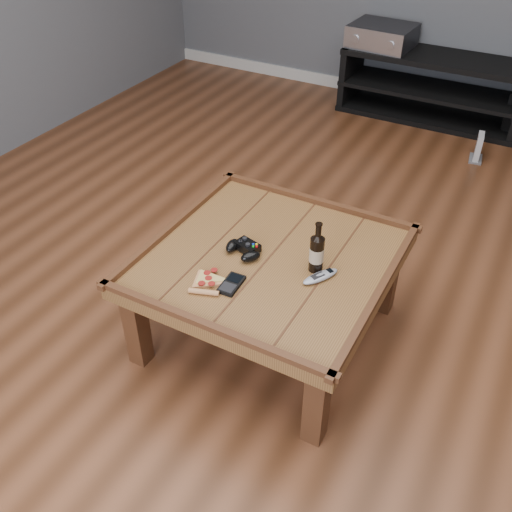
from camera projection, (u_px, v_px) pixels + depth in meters
The scene contains 11 objects.
ground at pixel (268, 332), 2.69m from camera, with size 6.00×6.00×0.00m, color #4B2815.
baseboard at pixel (435, 101), 4.74m from camera, with size 5.00×0.02×0.10m, color silver.
coffee_table at pixel (270, 268), 2.45m from camera, with size 1.03×1.03×0.48m.
media_console at pixel (432, 88), 4.45m from camera, with size 1.40×0.45×0.50m.
beer_bottle at pixel (317, 252), 2.29m from camera, with size 0.06×0.06×0.23m.
game_controller at pixel (244, 249), 2.42m from camera, with size 0.18×0.15×0.05m.
pizza_slice at pixel (208, 281), 2.28m from camera, with size 0.20×0.25×0.02m.
smartphone at pixel (231, 284), 2.26m from camera, with size 0.08×0.13×0.02m.
remote_control at pixel (320, 276), 2.30m from camera, with size 0.13×0.17×0.02m.
av_receiver at pixel (382, 35), 4.41m from camera, with size 0.49×0.42×0.16m.
game_console at pixel (478, 148), 3.99m from camera, with size 0.11×0.16×0.19m.
Camera 1 is at (0.86, -1.70, 1.93)m, focal length 40.00 mm.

